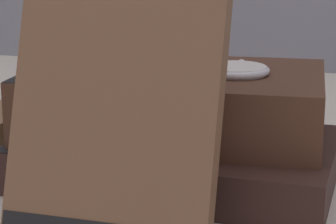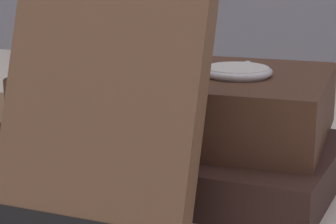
# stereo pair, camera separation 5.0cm
# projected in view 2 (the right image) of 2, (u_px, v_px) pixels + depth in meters

# --- Properties ---
(ground_plane) EXTENTS (3.00, 3.00, 0.00)m
(ground_plane) POSITION_uv_depth(u_px,v_px,m) (184.00, 203.00, 0.45)
(ground_plane) COLOR beige
(book_flat_bottom) EXTENTS (0.22, 0.14, 0.03)m
(book_flat_bottom) POSITION_uv_depth(u_px,v_px,m) (172.00, 158.00, 0.49)
(book_flat_bottom) COLOR #331E19
(book_flat_bottom) RESTS_ON ground_plane
(book_flat_top) EXTENTS (0.22, 0.15, 0.05)m
(book_flat_top) POSITION_uv_depth(u_px,v_px,m) (173.00, 101.00, 0.50)
(book_flat_top) COLOR #4C2D1E
(book_flat_top) RESTS_ON book_flat_bottom
(book_leaning_front) EXTENTS (0.12, 0.07, 0.16)m
(book_leaning_front) POSITION_uv_depth(u_px,v_px,m) (102.00, 101.00, 0.39)
(book_leaning_front) COLOR brown
(book_leaning_front) RESTS_ON ground_plane
(pocket_watch) EXTENTS (0.05, 0.05, 0.01)m
(pocket_watch) POSITION_uv_depth(u_px,v_px,m) (237.00, 71.00, 0.48)
(pocket_watch) COLOR silver
(pocket_watch) RESTS_ON book_flat_top
(reading_glasses) EXTENTS (0.12, 0.09, 0.00)m
(reading_glasses) POSITION_uv_depth(u_px,v_px,m) (227.00, 114.00, 0.66)
(reading_glasses) COLOR #4C3828
(reading_glasses) RESTS_ON ground_plane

